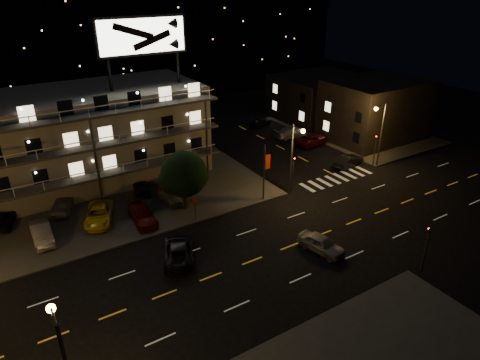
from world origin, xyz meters
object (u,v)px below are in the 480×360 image
tree (184,176)px  lot_car_4 (170,196)px  lot_car_7 (63,204)px  road_car_east (321,244)px  road_car_west (179,249)px  side_car_0 (348,161)px  lot_car_2 (99,214)px

tree → lot_car_4: (-0.81, 2.06, -3.05)m
lot_car_7 → road_car_east: bearing=154.5°
road_car_east → road_car_west: size_ratio=0.80×
side_car_0 → road_car_west: side_car_0 is taller
side_car_0 → road_car_west: (-26.31, -6.27, -0.00)m
lot_car_4 → lot_car_7: bearing=153.9°
lot_car_7 → road_car_west: 15.01m
lot_car_7 → lot_car_4: bearing=179.8°
road_car_east → road_car_west: 12.41m
tree → lot_car_7: 12.82m
lot_car_4 → tree: bearing=-72.5°
side_car_0 → road_car_east: side_car_0 is taller
side_car_0 → road_car_east: (-15.39, -12.15, -0.02)m
side_car_0 → road_car_east: size_ratio=1.05×
lot_car_4 → side_car_0: bearing=-11.5°
tree → road_car_west: bearing=-119.5°
tree → side_car_0: size_ratio=1.33×
tree → road_car_east: (6.82, -13.14, -3.08)m
tree → lot_car_2: bearing=166.3°
lot_car_2 → lot_car_4: bearing=21.6°
lot_car_7 → road_car_west: road_car_west is taller
tree → lot_car_7: (-10.84, 6.15, -3.00)m
lot_car_4 → road_car_west: (-3.29, -9.32, -0.01)m
tree → road_car_east: 15.12m
road_car_east → tree: bearing=105.4°
lot_car_2 → lot_car_4: 7.46m
lot_car_2 → side_car_0: lot_car_2 is taller
lot_car_4 → side_car_0: side_car_0 is taller
tree → lot_car_7: bearing=150.5°
lot_car_4 → lot_car_7: (-10.03, 4.09, 0.05)m
tree → lot_car_4: tree is taller
lot_car_2 → side_car_0: 30.63m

